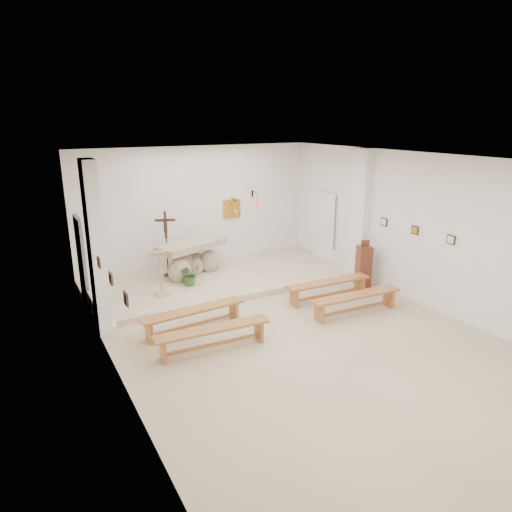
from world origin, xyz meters
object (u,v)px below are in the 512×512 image
altar (191,261)px  bench_right_second (356,299)px  crucifix_stand (166,239)px  donation_pedestal (364,266)px  bench_left_second (213,333)px  lectern (161,272)px  bench_left_front (193,314)px  bench_right_front (328,286)px

altar → bench_right_second: altar is taller
altar → bench_right_second: size_ratio=0.92×
crucifix_stand → donation_pedestal: size_ratio=1.41×
altar → bench_left_second: size_ratio=0.92×
bench_left_second → crucifix_stand: bearing=86.2°
altar → lectern: lectern is taller
lectern → donation_pedestal: 5.14m
lectern → bench_left_front: size_ratio=0.51×
bench_right_second → bench_left_front: bearing=167.0°
lectern → donation_pedestal: bearing=-21.2°
altar → bench_left_second: altar is taller
altar → bench_right_front: (2.36, -2.95, -0.18)m
lectern → crucifix_stand: (0.58, 1.30, 0.45)m
bench_left_second → bench_right_front: bearing=19.2°
lectern → bench_left_front: 1.92m
crucifix_stand → bench_right_front: (2.95, -3.18, -0.81)m
bench_left_second → bench_left_front: bearing=93.3°
crucifix_stand → bench_right_front: size_ratio=0.78×
donation_pedestal → bench_right_front: donation_pedestal is taller
bench_right_front → donation_pedestal: bearing=14.8°
bench_left_second → bench_right_second: size_ratio=1.00×
bench_left_second → bench_right_second: (3.47, 0.00, 0.00)m
crucifix_stand → bench_right_second: size_ratio=0.78×
bench_right_second → bench_left_second: bearing=-177.1°
lectern → bench_left_second: (0.06, -2.87, -0.36)m
donation_pedestal → bench_left_second: (-4.84, -1.30, -0.20)m
altar → lectern: bearing=-157.8°
crucifix_stand → donation_pedestal: bearing=-12.5°
lectern → bench_right_second: 4.57m
bench_left_front → bench_right_second: 3.61m
altar → crucifix_stand: (-0.59, 0.23, 0.63)m
crucifix_stand → bench_left_second: bearing=-75.9°
bench_right_front → bench_right_second: 0.99m
lectern → bench_right_second: size_ratio=0.51×
altar → bench_left_front: (-1.11, -2.95, -0.18)m
altar → bench_left_second: bearing=-125.9°
crucifix_stand → bench_right_second: bearing=-33.6°
altar → bench_left_front: bearing=-130.8°
bench_right_front → bench_left_second: (-3.47, -0.99, 0.00)m
lectern → crucifix_stand: bearing=62.6°
lectern → bench_left_second: bearing=-92.1°
bench_left_front → bench_left_second: bearing=-94.4°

